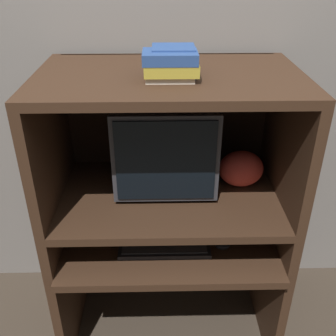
% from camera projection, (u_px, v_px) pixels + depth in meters
% --- Properties ---
extents(wall_back, '(6.00, 0.06, 2.60)m').
position_uv_depth(wall_back, '(167.00, 65.00, 1.88)').
color(wall_back, gray).
rests_on(wall_back, ground_plane).
extents(desk_base, '(1.05, 0.67, 0.61)m').
position_uv_depth(desk_base, '(169.00, 268.00, 1.96)').
color(desk_base, '#382316').
rests_on(desk_base, ground_plane).
extents(desk_monitor_shelf, '(1.05, 0.64, 0.21)m').
position_uv_depth(desk_monitor_shelf, '(169.00, 201.00, 1.81)').
color(desk_monitor_shelf, '#382316').
rests_on(desk_monitor_shelf, desk_base).
extents(hutch_upper, '(1.05, 0.64, 0.55)m').
position_uv_depth(hutch_upper, '(169.00, 112.00, 1.63)').
color(hutch_upper, '#382316').
rests_on(hutch_upper, desk_monitor_shelf).
extents(crt_monitor, '(0.45, 0.37, 0.41)m').
position_uv_depth(crt_monitor, '(165.00, 143.00, 1.75)').
color(crt_monitor, '#333338').
rests_on(crt_monitor, desk_monitor_shelf).
extents(keyboard, '(0.41, 0.14, 0.03)m').
position_uv_depth(keyboard, '(164.00, 247.00, 1.77)').
color(keyboard, black).
rests_on(keyboard, desk_base).
extents(mouse, '(0.07, 0.04, 0.03)m').
position_uv_depth(mouse, '(223.00, 246.00, 1.77)').
color(mouse, black).
rests_on(mouse, desk_base).
extents(snack_bag, '(0.21, 0.15, 0.17)m').
position_uv_depth(snack_bag, '(241.00, 169.00, 1.81)').
color(snack_bag, '#BC382D').
rests_on(snack_bag, desk_monitor_shelf).
extents(book_stack, '(0.20, 0.13, 0.10)m').
position_uv_depth(book_stack, '(170.00, 65.00, 1.41)').
color(book_stack, beige).
rests_on(book_stack, hutch_upper).
extents(storage_box, '(0.16, 0.13, 0.11)m').
position_uv_depth(storage_box, '(173.00, 61.00, 1.45)').
color(storage_box, navy).
rests_on(storage_box, hutch_upper).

